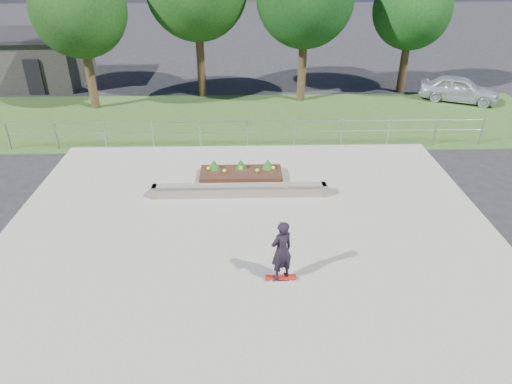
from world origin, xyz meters
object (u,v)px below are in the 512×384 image
grind_ledge (240,190)px  skateboarder (282,251)px  planter_bed (241,172)px  parked_car (459,89)px

grind_ledge → skateboarder: bearing=-76.4°
skateboarder → grind_ledge: bearing=103.6°
grind_ledge → skateboarder: size_ratio=3.42×
planter_bed → parked_car: parked_car is taller
grind_ledge → parked_car: size_ratio=1.48×
planter_bed → skateboarder: skateboarder is taller
planter_bed → grind_ledge: bearing=-91.8°
grind_ledge → parked_car: bearing=41.3°
grind_ledge → planter_bed: bearing=88.2°
skateboarder → parked_car: bearing=54.0°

